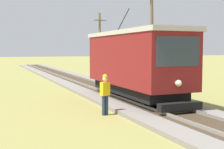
% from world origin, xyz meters
% --- Properties ---
extents(red_tram, '(2.60, 8.54, 4.79)m').
position_xyz_m(red_tram, '(0.00, 18.99, 2.19)').
color(red_tram, maroon).
rests_on(red_tram, rail_right).
extents(utility_pole_mid, '(1.40, 0.52, 8.23)m').
position_xyz_m(utility_pole_mid, '(4.27, 24.82, 4.21)').
color(utility_pole_mid, brown).
rests_on(utility_pole_mid, ground).
extents(utility_pole_far, '(1.40, 0.56, 6.87)m').
position_xyz_m(utility_pole_far, '(4.27, 36.35, 3.53)').
color(utility_pole_far, brown).
rests_on(utility_pole_far, ground).
extents(gravel_pile, '(2.83, 2.83, 0.90)m').
position_xyz_m(gravel_pile, '(3.51, 24.44, 0.45)').
color(gravel_pile, '#9E998E').
rests_on(gravel_pile, ground).
extents(second_worker, '(0.43, 0.33, 1.78)m').
position_xyz_m(second_worker, '(-2.64, 16.57, 0.98)').
color(second_worker, navy).
rests_on(second_worker, ground).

